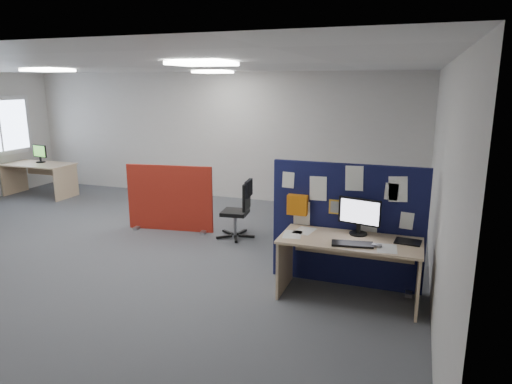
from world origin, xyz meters
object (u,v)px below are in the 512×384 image
(monitor_main, at_px, (359,215))
(office_chair, at_px, (241,206))
(main_desk, at_px, (350,253))
(navy_divider, at_px, (345,225))
(red_divider, at_px, (170,199))
(monitor_second, at_px, (40,153))
(second_desk, at_px, (40,171))

(monitor_main, relative_size, office_chair, 0.52)
(office_chair, bearing_deg, main_desk, -44.90)
(navy_divider, distance_m, main_desk, 0.44)
(red_divider, distance_m, office_chair, 1.29)
(red_divider, bearing_deg, office_chair, -7.31)
(red_divider, relative_size, monitor_second, 3.45)
(navy_divider, relative_size, red_divider, 1.24)
(second_desk, bearing_deg, red_divider, -17.07)
(main_desk, xyz_separation_m, office_chair, (-1.97, 1.55, -0.01))
(red_divider, distance_m, second_desk, 4.19)
(monitor_main, distance_m, red_divider, 3.61)
(second_desk, distance_m, office_chair, 5.43)
(monitor_main, bearing_deg, monitor_second, 172.21)
(navy_divider, xyz_separation_m, monitor_second, (-7.20, 2.51, 0.18))
(main_desk, distance_m, red_divider, 3.60)
(red_divider, bearing_deg, main_desk, -33.40)
(second_desk, bearing_deg, office_chair, -12.87)
(monitor_second, bearing_deg, red_divider, -6.88)
(red_divider, bearing_deg, second_desk, 154.73)
(red_divider, height_order, second_desk, red_divider)
(main_desk, bearing_deg, monitor_main, 69.50)
(office_chair, bearing_deg, monitor_main, -40.82)
(navy_divider, bearing_deg, main_desk, -71.28)
(main_desk, bearing_deg, office_chair, 141.73)
(navy_divider, distance_m, monitor_second, 7.63)
(second_desk, bearing_deg, monitor_main, -19.47)
(monitor_main, relative_size, monitor_second, 1.14)
(red_divider, xyz_separation_m, office_chair, (1.29, 0.02, -0.01))
(main_desk, relative_size, second_desk, 1.04)
(monitor_main, bearing_deg, navy_divider, 147.30)
(second_desk, xyz_separation_m, monitor_second, (-0.06, 0.11, 0.40))
(main_desk, bearing_deg, monitor_second, 158.61)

